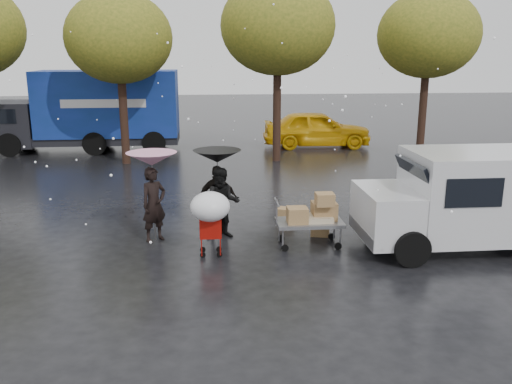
{
  "coord_description": "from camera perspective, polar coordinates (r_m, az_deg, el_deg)",
  "views": [
    {
      "loc": [
        -0.35,
        -11.47,
        4.31
      ],
      "look_at": [
        0.82,
        1.0,
        1.05
      ],
      "focal_mm": 38.0,
      "sensor_mm": 36.0,
      "label": 1
    }
  ],
  "objects": [
    {
      "name": "box_ground_near",
      "position": [
        13.16,
        6.77,
        -3.72
      ],
      "size": [
        0.51,
        0.45,
        0.39
      ],
      "primitive_type": "cube",
      "rotation": [
        0.0,
        0.0,
        -0.25
      ],
      "color": "brown",
      "rests_on": "ground"
    },
    {
      "name": "ground",
      "position": [
        12.26,
        -3.4,
        -6.02
      ],
      "size": [
        90.0,
        90.0,
        0.0
      ],
      "primitive_type": "plane",
      "color": "black",
      "rests_on": "ground"
    },
    {
      "name": "umbrella_black",
      "position": [
        12.89,
        -4.12,
        3.76
      ],
      "size": [
        1.15,
        1.15,
        2.05
      ],
      "color": "#4C4C4C",
      "rests_on": "ground"
    },
    {
      "name": "yellow_taxi",
      "position": [
        25.32,
        6.41,
        6.63
      ],
      "size": [
        5.02,
        2.24,
        1.68
      ],
      "primitive_type": "imported",
      "rotation": [
        0.0,
        0.0,
        1.52
      ],
      "color": "#E5A90C",
      "rests_on": "ground"
    },
    {
      "name": "person_black",
      "position": [
        13.13,
        -4.03,
        -0.79
      ],
      "size": [
        1.03,
        0.56,
        1.67
      ],
      "primitive_type": "imported",
      "rotation": [
        0.0,
        0.0,
        2.98
      ],
      "color": "black",
      "rests_on": "ground"
    },
    {
      "name": "person_pink",
      "position": [
        12.74,
        -10.69,
        -1.31
      ],
      "size": [
        0.76,
        0.73,
        1.75
      ],
      "primitive_type": "imported",
      "rotation": [
        0.0,
        0.0,
        0.68
      ],
      "color": "black",
      "rests_on": "ground"
    },
    {
      "name": "white_van",
      "position": [
        12.98,
        22.27,
        -0.56
      ],
      "size": [
        4.91,
        2.18,
        2.2
      ],
      "color": "silver",
      "rests_on": "ground"
    },
    {
      "name": "shopping_cart",
      "position": [
        11.46,
        -4.85,
        -1.91
      ],
      "size": [
        0.84,
        0.84,
        1.46
      ],
      "color": "#A10F09",
      "rests_on": "ground"
    },
    {
      "name": "box_ground_far",
      "position": [
        14.22,
        3.16,
        -2.36
      ],
      "size": [
        0.53,
        0.48,
        0.34
      ],
      "primitive_type": "cube",
      "rotation": [
        0.0,
        0.0,
        -0.39
      ],
      "color": "brown",
      "rests_on": "ground"
    },
    {
      "name": "umbrella_pink",
      "position": [
        12.49,
        -10.92,
        3.43
      ],
      "size": [
        1.15,
        1.15,
        2.1
      ],
      "color": "#4C4C4C",
      "rests_on": "ground"
    },
    {
      "name": "tree_row",
      "position": [
        21.48,
        -5.91,
        16.43
      ],
      "size": [
        21.6,
        4.4,
        7.12
      ],
      "color": "black",
      "rests_on": "ground"
    },
    {
      "name": "person_middle",
      "position": [
        12.77,
        -3.53,
        -1.17
      ],
      "size": [
        0.84,
        0.66,
        1.69
      ],
      "primitive_type": "imported",
      "rotation": [
        0.0,
        0.0,
        -0.02
      ],
      "color": "black",
      "rests_on": "ground"
    },
    {
      "name": "vendor_cart",
      "position": [
        12.29,
        6.05,
        -2.44
      ],
      "size": [
        1.52,
        0.8,
        1.27
      ],
      "color": "slate",
      "rests_on": "ground"
    },
    {
      "name": "blue_truck",
      "position": [
        25.15,
        -17.09,
        8.14
      ],
      "size": [
        8.3,
        2.6,
        3.5
      ],
      "color": "navy",
      "rests_on": "ground"
    }
  ]
}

